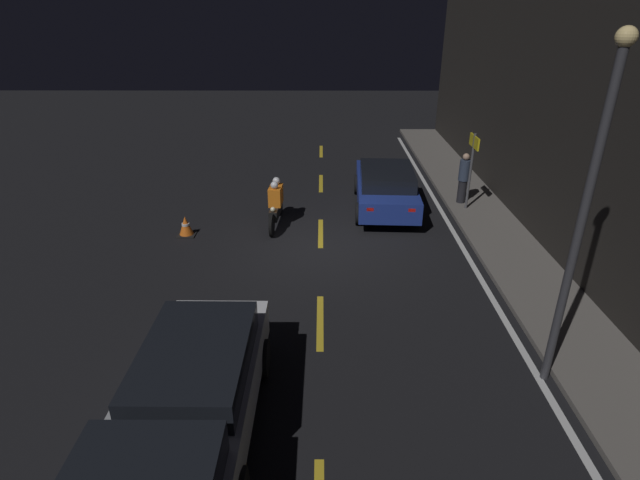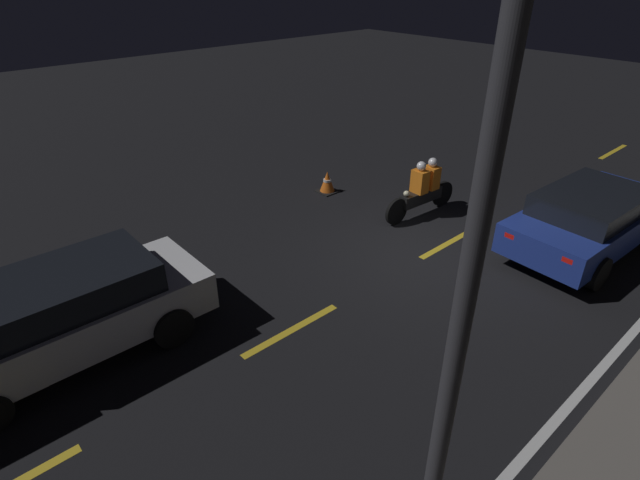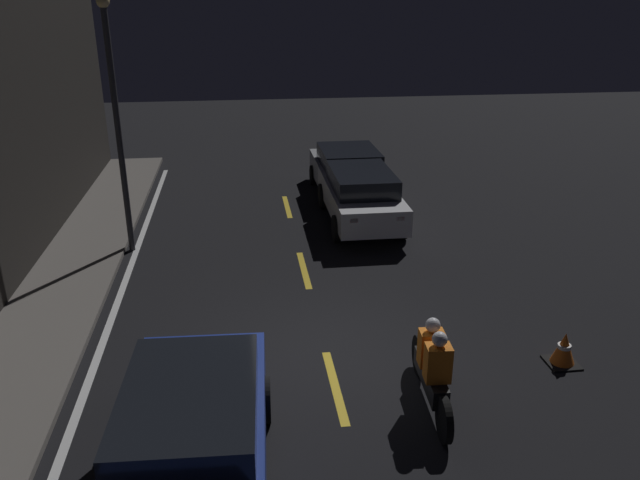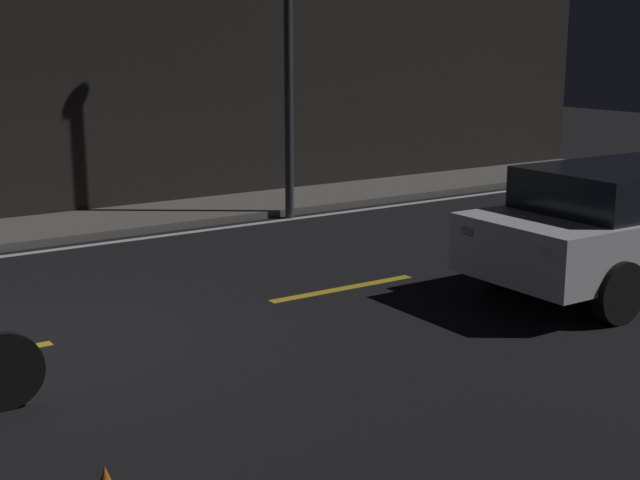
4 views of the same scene
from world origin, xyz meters
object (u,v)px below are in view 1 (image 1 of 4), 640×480
at_px(traffic_cone_near, 186,226).
at_px(shop_sign, 472,157).
at_px(motorcycle, 276,204).
at_px(pedestrian, 464,178).
at_px(street_lamp, 585,208).
at_px(sedan_white, 196,390).
at_px(sedan_blue, 386,186).

distance_m(traffic_cone_near, shop_sign, 8.84).
relative_size(motorcycle, pedestrian, 1.40).
bearing_deg(street_lamp, traffic_cone_near, -127.72).
relative_size(sedan_white, shop_sign, 1.86).
xyz_separation_m(traffic_cone_near, street_lamp, (6.07, 7.85, 2.96)).
bearing_deg(traffic_cone_near, motorcycle, 107.99).
distance_m(sedan_blue, street_lamp, 8.74).
height_order(pedestrian, shop_sign, shop_sign).
distance_m(traffic_cone_near, street_lamp, 10.35).
bearing_deg(sedan_blue, traffic_cone_near, 112.07).
relative_size(sedan_blue, street_lamp, 0.78).
bearing_deg(motorcycle, pedestrian, 108.37).
bearing_deg(sedan_blue, pedestrian, -80.72).
bearing_deg(traffic_cone_near, pedestrian, 105.67).
bearing_deg(traffic_cone_near, sedan_white, 15.48).
distance_m(sedan_blue, pedestrian, 2.56).
bearing_deg(sedan_white, shop_sign, 145.05).
height_order(traffic_cone_near, shop_sign, shop_sign).
bearing_deg(sedan_blue, sedan_white, 160.06).
xyz_separation_m(motorcycle, traffic_cone_near, (0.82, -2.53, -0.37)).
height_order(sedan_blue, sedan_white, sedan_white).
xyz_separation_m(traffic_cone_near, pedestrian, (-2.38, 8.48, 0.67)).
distance_m(sedan_blue, motorcycle, 3.64).
relative_size(sedan_blue, pedestrian, 2.74).
bearing_deg(street_lamp, shop_sign, 175.24).
height_order(sedan_blue, street_lamp, street_lamp).
relative_size(motorcycle, shop_sign, 0.96).
distance_m(sedan_blue, sedan_white, 10.17).
bearing_deg(motorcycle, street_lamp, 41.37).
relative_size(sedan_blue, sedan_white, 1.01).
xyz_separation_m(sedan_white, street_lamp, (-1.23, 5.83, 2.44)).
bearing_deg(pedestrian, street_lamp, -4.26).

